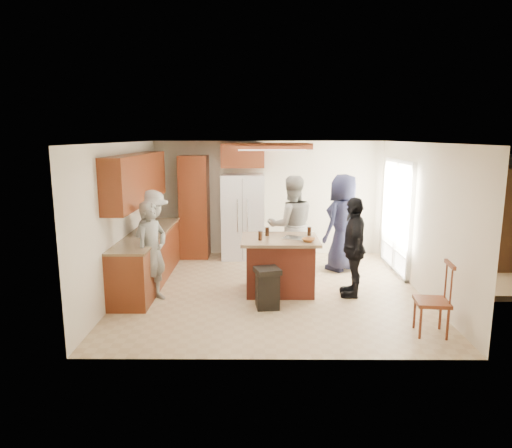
{
  "coord_description": "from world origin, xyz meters",
  "views": [
    {
      "loc": [
        -0.22,
        -7.5,
        2.61
      ],
      "look_at": [
        -0.26,
        0.01,
        1.15
      ],
      "focal_mm": 32.0,
      "sensor_mm": 36.0,
      "label": 1
    }
  ],
  "objects_px": {
    "person_behind_left": "(291,226)",
    "refrigerator": "(243,217)",
    "person_counter": "(152,238)",
    "kitchen_island": "(280,264)",
    "person_behind_right": "(343,223)",
    "person_side_right": "(354,247)",
    "spindle_chair": "(434,302)",
    "person_front_left": "(152,252)",
    "trash_bin": "(267,288)"
  },
  "relations": [
    {
      "from": "kitchen_island",
      "to": "spindle_chair",
      "type": "height_order",
      "value": "spindle_chair"
    },
    {
      "from": "person_front_left",
      "to": "person_behind_left",
      "type": "bearing_deg",
      "value": -25.51
    },
    {
      "from": "person_behind_right",
      "to": "person_side_right",
      "type": "height_order",
      "value": "person_behind_right"
    },
    {
      "from": "person_behind_left",
      "to": "trash_bin",
      "type": "xyz_separation_m",
      "value": [
        -0.48,
        -1.76,
        -0.62
      ]
    },
    {
      "from": "person_counter",
      "to": "spindle_chair",
      "type": "relative_size",
      "value": 1.69
    },
    {
      "from": "person_front_left",
      "to": "kitchen_island",
      "type": "bearing_deg",
      "value": -45.51
    },
    {
      "from": "person_front_left",
      "to": "trash_bin",
      "type": "distance_m",
      "value": 1.91
    },
    {
      "from": "person_behind_left",
      "to": "refrigerator",
      "type": "xyz_separation_m",
      "value": [
        -0.95,
        1.19,
        -0.04
      ]
    },
    {
      "from": "person_behind_left",
      "to": "spindle_chair",
      "type": "height_order",
      "value": "person_behind_left"
    },
    {
      "from": "person_behind_right",
      "to": "person_counter",
      "type": "relative_size",
      "value": 1.12
    },
    {
      "from": "person_counter",
      "to": "spindle_chair",
      "type": "bearing_deg",
      "value": -104.02
    },
    {
      "from": "person_side_right",
      "to": "person_behind_right",
      "type": "bearing_deg",
      "value": -177.95
    },
    {
      "from": "person_side_right",
      "to": "person_front_left",
      "type": "bearing_deg",
      "value": -79.55
    },
    {
      "from": "person_behind_left",
      "to": "person_behind_right",
      "type": "xyz_separation_m",
      "value": [
        1.03,
        0.3,
        0.0
      ]
    },
    {
      "from": "person_side_right",
      "to": "person_counter",
      "type": "relative_size",
      "value": 0.98
    },
    {
      "from": "person_behind_left",
      "to": "person_counter",
      "type": "relative_size",
      "value": 1.12
    },
    {
      "from": "kitchen_island",
      "to": "spindle_chair",
      "type": "relative_size",
      "value": 1.29
    },
    {
      "from": "person_side_right",
      "to": "spindle_chair",
      "type": "xyz_separation_m",
      "value": [
        0.76,
        -1.51,
        -0.37
      ]
    },
    {
      "from": "person_side_right",
      "to": "trash_bin",
      "type": "relative_size",
      "value": 2.61
    },
    {
      "from": "person_side_right",
      "to": "person_counter",
      "type": "xyz_separation_m",
      "value": [
        -3.42,
        0.58,
        0.02
      ]
    },
    {
      "from": "person_side_right",
      "to": "spindle_chair",
      "type": "bearing_deg",
      "value": 32.38
    },
    {
      "from": "person_behind_right",
      "to": "person_front_left",
      "type": "bearing_deg",
      "value": -16.43
    },
    {
      "from": "person_front_left",
      "to": "spindle_chair",
      "type": "relative_size",
      "value": 1.62
    },
    {
      "from": "person_front_left",
      "to": "person_behind_right",
      "type": "distance_m",
      "value": 3.77
    },
    {
      "from": "person_counter",
      "to": "trash_bin",
      "type": "relative_size",
      "value": 2.67
    },
    {
      "from": "person_behind_left",
      "to": "spindle_chair",
      "type": "distance_m",
      "value": 3.23
    },
    {
      "from": "kitchen_island",
      "to": "spindle_chair",
      "type": "xyz_separation_m",
      "value": [
        1.96,
        -1.69,
        -0.02
      ]
    },
    {
      "from": "person_front_left",
      "to": "spindle_chair",
      "type": "xyz_separation_m",
      "value": [
        4.0,
        -1.24,
        -0.35
      ]
    },
    {
      "from": "person_side_right",
      "to": "refrigerator",
      "type": "bearing_deg",
      "value": -136.01
    },
    {
      "from": "person_counter",
      "to": "kitchen_island",
      "type": "xyz_separation_m",
      "value": [
        2.23,
        -0.4,
        -0.37
      ]
    },
    {
      "from": "person_behind_left",
      "to": "refrigerator",
      "type": "relative_size",
      "value": 1.05
    },
    {
      "from": "trash_bin",
      "to": "person_front_left",
      "type": "bearing_deg",
      "value": 170.77
    },
    {
      "from": "person_behind_right",
      "to": "person_counter",
      "type": "xyz_separation_m",
      "value": [
        -3.52,
        -0.92,
        -0.1
      ]
    },
    {
      "from": "person_behind_right",
      "to": "person_counter",
      "type": "bearing_deg",
      "value": -29.7
    },
    {
      "from": "kitchen_island",
      "to": "person_behind_right",
      "type": "bearing_deg",
      "value": 45.49
    },
    {
      "from": "person_behind_right",
      "to": "person_counter",
      "type": "distance_m",
      "value": 3.64
    },
    {
      "from": "person_front_left",
      "to": "person_side_right",
      "type": "relative_size",
      "value": 0.98
    },
    {
      "from": "kitchen_island",
      "to": "spindle_chair",
      "type": "distance_m",
      "value": 2.59
    },
    {
      "from": "person_counter",
      "to": "person_side_right",
      "type": "bearing_deg",
      "value": -87.04
    },
    {
      "from": "person_behind_left",
      "to": "person_side_right",
      "type": "bearing_deg",
      "value": 117.74
    },
    {
      "from": "trash_bin",
      "to": "person_counter",
      "type": "bearing_deg",
      "value": 150.32
    },
    {
      "from": "trash_bin",
      "to": "spindle_chair",
      "type": "height_order",
      "value": "spindle_chair"
    },
    {
      "from": "person_front_left",
      "to": "refrigerator",
      "type": "xyz_separation_m",
      "value": [
        1.36,
        2.66,
        0.1
      ]
    },
    {
      "from": "refrigerator",
      "to": "trash_bin",
      "type": "relative_size",
      "value": 2.86
    },
    {
      "from": "person_counter",
      "to": "spindle_chair",
      "type": "distance_m",
      "value": 4.69
    },
    {
      "from": "spindle_chair",
      "to": "trash_bin",
      "type": "bearing_deg",
      "value": 156.51
    },
    {
      "from": "person_behind_left",
      "to": "refrigerator",
      "type": "bearing_deg",
      "value": -61.74
    },
    {
      "from": "person_behind_right",
      "to": "spindle_chair",
      "type": "bearing_deg",
      "value": 58.24
    },
    {
      "from": "person_behind_left",
      "to": "person_side_right",
      "type": "xyz_separation_m",
      "value": [
        0.93,
        -1.19,
        -0.12
      ]
    },
    {
      "from": "refrigerator",
      "to": "person_front_left",
      "type": "bearing_deg",
      "value": -117.05
    }
  ]
}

